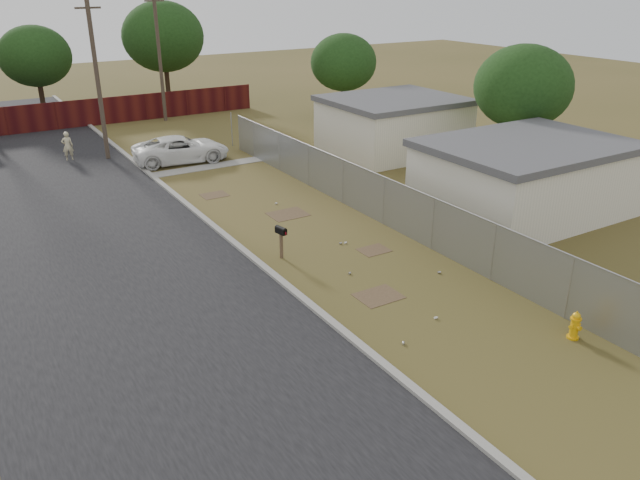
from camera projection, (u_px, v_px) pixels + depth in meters
ground at (318, 239)px, 24.13m from camera, size 120.00×120.00×0.00m
street at (91, 209)px, 27.20m from camera, size 15.10×60.00×0.12m
chainlink_fence at (369, 198)px, 26.13m from camera, size 0.10×27.06×2.02m
privacy_fence at (40, 118)px, 40.52m from camera, size 30.00×0.12×1.80m
utility_poles at (83, 62)px, 36.76m from camera, size 12.60×8.24×9.00m
houses at (453, 149)px, 30.64m from camera, size 9.30×17.24×3.10m
horizon_trees at (144, 54)px, 41.22m from camera, size 33.32×31.94×7.78m
fire_hydrant at (575, 326)px, 17.37m from camera, size 0.38×0.38×0.85m
mailbox at (281, 233)px, 22.14m from camera, size 0.27×0.53×1.22m
pickup_truck at (181, 149)px, 33.86m from camera, size 5.35×2.90×1.42m
pedestrian at (68, 146)px, 34.12m from camera, size 0.63×0.45×1.61m
scattered_litter at (363, 264)px, 21.92m from camera, size 3.96×12.14×0.07m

